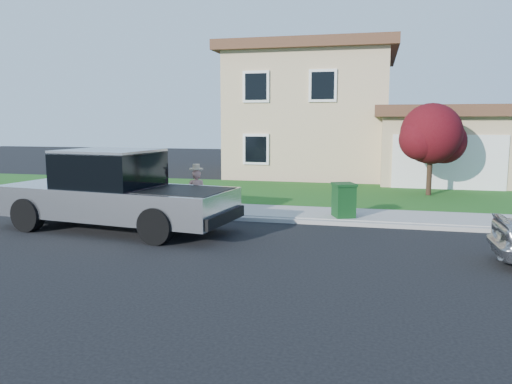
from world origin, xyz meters
TOP-DOWN VIEW (x-y plane):
  - ground at (0.00, 0.00)m, footprint 80.00×80.00m
  - curb at (1.00, 2.90)m, footprint 40.00×0.20m
  - sidewalk at (1.00, 4.00)m, footprint 40.00×2.00m
  - lawn at (1.00, 8.50)m, footprint 40.00×7.00m
  - house at (1.31, 16.38)m, footprint 14.00×11.30m
  - pickup_truck at (-3.40, 0.91)m, footprint 6.92×3.13m
  - woman at (-1.66, 2.60)m, footprint 0.61×0.45m
  - ornamental_tree at (5.59, 9.01)m, footprint 2.59×2.33m
  - trash_bin at (2.62, 3.44)m, footprint 0.83×0.88m

SIDE VIEW (x-z plane):
  - ground at x=0.00m, z-range 0.00..0.00m
  - lawn at x=1.00m, z-range 0.00..0.10m
  - curb at x=1.00m, z-range 0.00..0.12m
  - sidewalk at x=1.00m, z-range 0.00..0.15m
  - trash_bin at x=2.62m, z-range 0.16..1.16m
  - woman at x=-1.66m, z-range -0.05..1.66m
  - pickup_truck at x=-3.40m, z-range -0.07..2.12m
  - ornamental_tree at x=5.59m, z-range 0.59..4.15m
  - house at x=1.31m, z-range -0.26..6.59m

